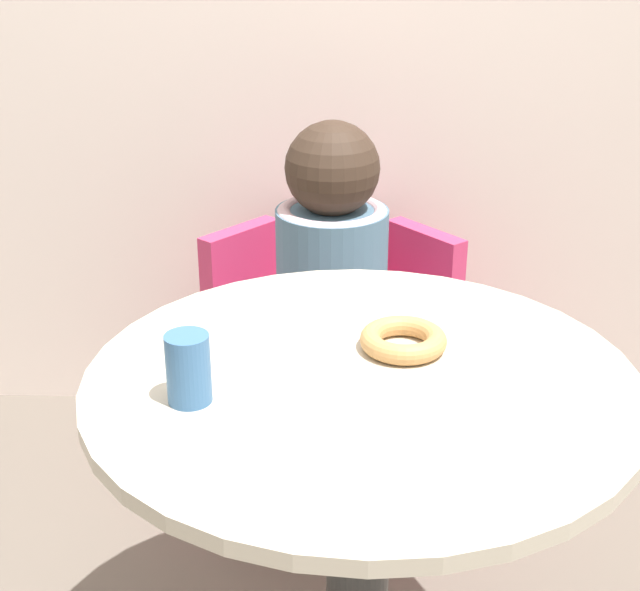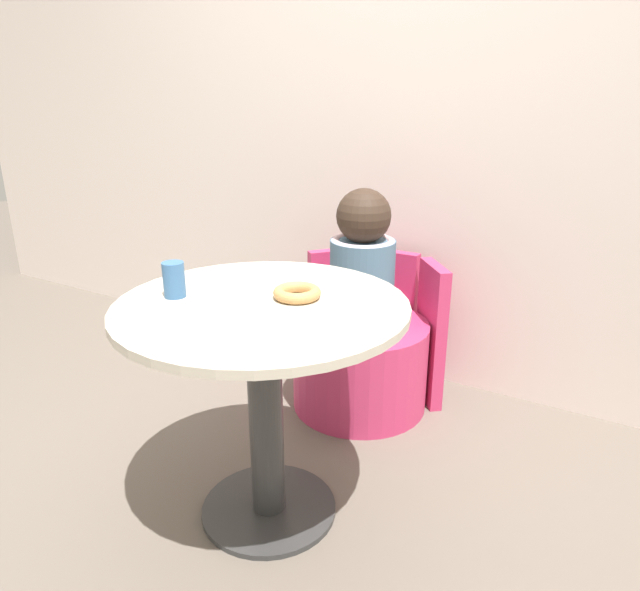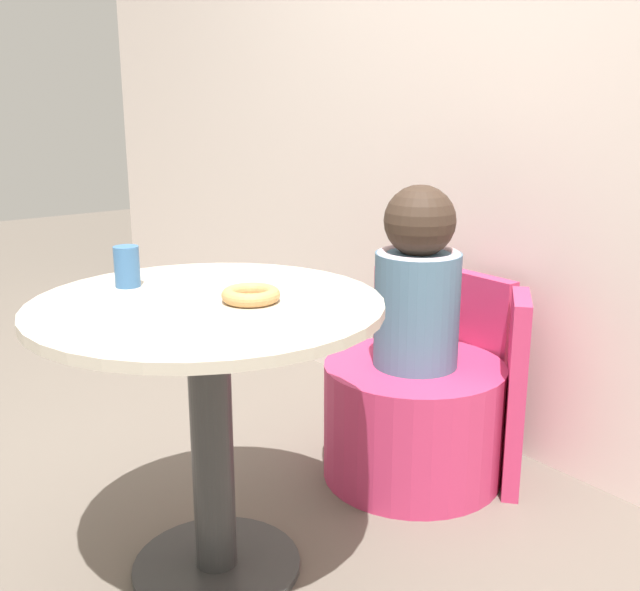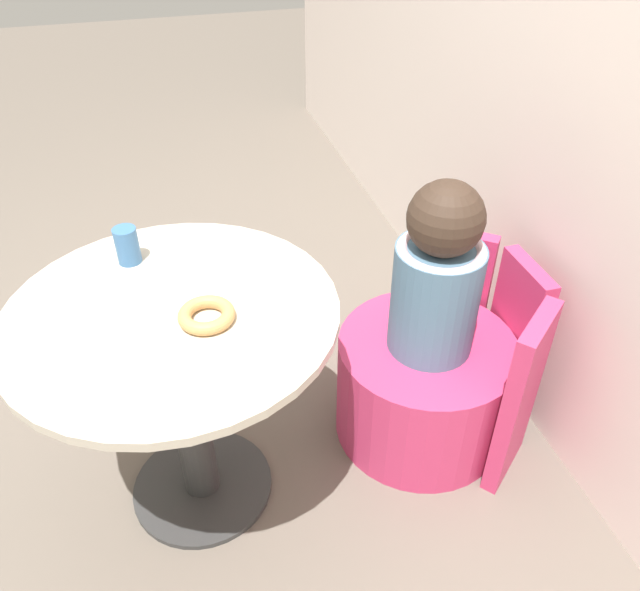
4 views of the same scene
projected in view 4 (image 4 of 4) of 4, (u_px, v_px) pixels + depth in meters
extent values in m
plane|color=#665B51|center=(212.00, 470.00, 2.00)|extent=(12.00, 12.00, 0.00)
cube|color=silver|center=(624.00, 58.00, 1.52)|extent=(6.00, 0.06, 2.40)
cylinder|color=#333333|center=(203.00, 485.00, 1.94)|extent=(0.43, 0.43, 0.02)
cylinder|color=#333333|center=(189.00, 410.00, 1.74)|extent=(0.10, 0.10, 0.67)
cylinder|color=beige|center=(171.00, 314.00, 1.53)|extent=(0.83, 0.83, 0.02)
cylinder|color=#C63360|center=(422.00, 386.00, 2.04)|extent=(0.56, 0.56, 0.37)
cube|color=#C63360|center=(512.00, 342.00, 2.03)|extent=(0.24, 0.05, 0.61)
cube|color=#C63360|center=(519.00, 400.00, 1.83)|extent=(0.19, 0.21, 0.61)
cube|color=#C63360|center=(451.00, 306.00, 2.19)|extent=(0.19, 0.21, 0.61)
cylinder|color=slate|center=(434.00, 299.00, 1.82)|extent=(0.26, 0.26, 0.35)
torus|color=beige|center=(441.00, 252.00, 1.72)|extent=(0.26, 0.26, 0.04)
sphere|color=#38281E|center=(446.00, 218.00, 1.66)|extent=(0.21, 0.21, 0.21)
torus|color=tan|center=(207.00, 315.00, 1.48)|extent=(0.14, 0.14, 0.03)
cylinder|color=#386699|center=(127.00, 245.00, 1.66)|extent=(0.06, 0.06, 0.10)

